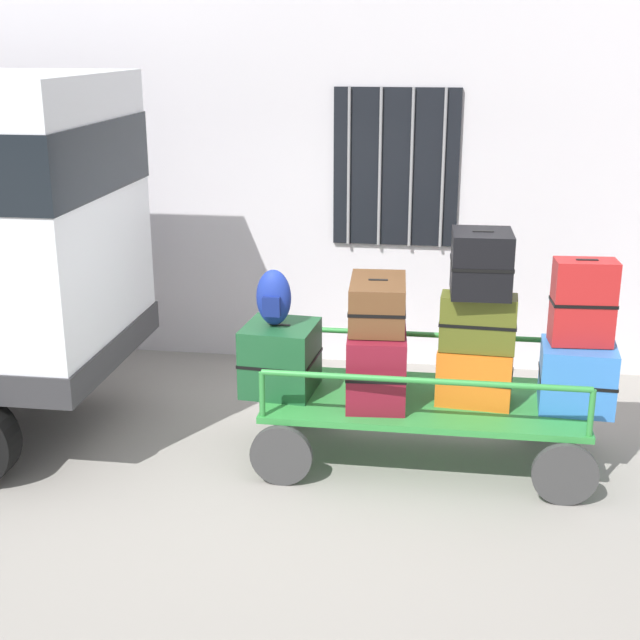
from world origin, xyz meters
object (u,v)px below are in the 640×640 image
(backpack, at_px, (274,298))
(suitcase_center_bottom, at_px, (475,375))
(suitcase_center_top, at_px, (481,263))
(suitcase_midright_middle, at_px, (583,302))
(suitcase_midright_bottom, at_px, (577,377))
(suitcase_left_bottom, at_px, (281,358))
(suitcase_midleft_middle, at_px, (378,303))
(luggage_cart, at_px, (424,410))
(suitcase_midleft_bottom, at_px, (376,361))
(suitcase_center_middle, at_px, (478,323))

(backpack, bearing_deg, suitcase_center_bottom, 0.75)
(suitcase_center_top, distance_m, suitcase_midright_middle, 0.81)
(suitcase_midright_bottom, relative_size, suitcase_midright_middle, 0.90)
(suitcase_left_bottom, distance_m, suitcase_midleft_middle, 0.89)
(luggage_cart, distance_m, suitcase_midleft_middle, 0.93)
(suitcase_left_bottom, height_order, suitcase_midleft_middle, suitcase_midleft_middle)
(luggage_cart, xyz_separation_m, suitcase_left_bottom, (-1.13, 0.01, 0.37))
(suitcase_center_top, bearing_deg, suitcase_midright_bottom, 0.71)
(suitcase_midright_middle, bearing_deg, suitcase_midleft_middle, -179.45)
(backpack, bearing_deg, suitcase_midright_bottom, 0.19)
(suitcase_center_top, bearing_deg, suitcase_center_bottom, 90.00)
(suitcase_midleft_middle, height_order, suitcase_midright_bottom, suitcase_midleft_middle)
(suitcase_left_bottom, distance_m, suitcase_midleft_bottom, 0.76)
(suitcase_midleft_bottom, distance_m, suitcase_center_top, 1.12)
(luggage_cart, height_order, suitcase_center_bottom, suitcase_center_bottom)
(suitcase_midleft_middle, height_order, suitcase_midright_middle, suitcase_midright_middle)
(suitcase_center_middle, height_order, backpack, backpack)
(suitcase_midleft_bottom, distance_m, suitcase_midleft_middle, 0.47)
(suitcase_midleft_middle, bearing_deg, suitcase_midright_middle, 0.55)
(suitcase_center_middle, height_order, suitcase_midright_middle, suitcase_midright_middle)
(suitcase_left_bottom, height_order, suitcase_center_top, suitcase_center_top)
(suitcase_midright_middle, bearing_deg, suitcase_center_top, -176.42)
(luggage_cart, bearing_deg, suitcase_center_top, -2.63)
(suitcase_midleft_bottom, bearing_deg, suitcase_center_bottom, -1.00)
(backpack, bearing_deg, suitcase_midleft_middle, 2.22)
(suitcase_center_top, relative_size, suitcase_midright_bottom, 0.84)
(suitcase_midleft_middle, distance_m, backpack, 0.80)
(luggage_cart, relative_size, suitcase_midright_middle, 3.92)
(suitcase_left_bottom, bearing_deg, luggage_cart, -0.30)
(suitcase_midright_bottom, bearing_deg, suitcase_center_top, -179.29)
(suitcase_midleft_middle, relative_size, suitcase_midright_middle, 1.09)
(suitcase_midright_bottom, bearing_deg, suitcase_midleft_bottom, 179.02)
(suitcase_center_middle, bearing_deg, suitcase_midright_middle, 4.79)
(suitcase_left_bottom, relative_size, suitcase_midright_bottom, 1.06)
(suitcase_midleft_bottom, bearing_deg, suitcase_center_middle, -3.88)
(suitcase_midleft_bottom, height_order, suitcase_center_bottom, suitcase_midleft_bottom)
(suitcase_left_bottom, height_order, suitcase_center_bottom, suitcase_left_bottom)
(suitcase_midright_bottom, bearing_deg, suitcase_left_bottom, 179.65)
(suitcase_center_middle, xyz_separation_m, backpack, (-1.56, 0.02, 0.12))
(suitcase_left_bottom, bearing_deg, suitcase_center_top, -0.89)
(suitcase_left_bottom, xyz_separation_m, suitcase_midright_bottom, (2.27, -0.01, -0.02))
(suitcase_center_top, relative_size, suitcase_midright_middle, 0.75)
(suitcase_midright_middle, relative_size, backpack, 1.46)
(suitcase_midleft_middle, relative_size, suitcase_center_middle, 1.20)
(suitcase_left_bottom, relative_size, suitcase_center_bottom, 1.02)
(suitcase_midright_middle, bearing_deg, suitcase_midright_bottom, -90.00)
(suitcase_midright_bottom, bearing_deg, suitcase_center_bottom, 179.04)
(suitcase_midleft_middle, height_order, suitcase_center_bottom, suitcase_midleft_middle)
(suitcase_midleft_bottom, distance_m, backpack, 0.94)
(suitcase_midleft_bottom, bearing_deg, backpack, -177.60)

